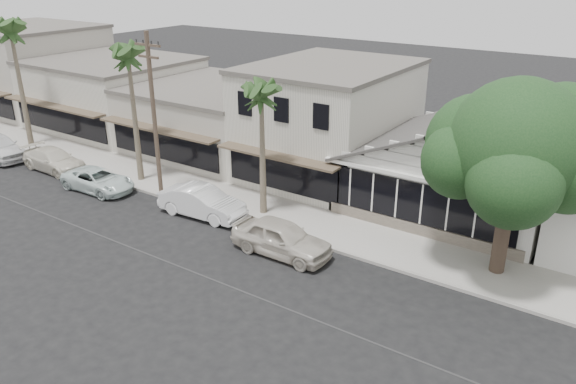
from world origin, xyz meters
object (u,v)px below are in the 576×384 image
Objects in this scene: car_0 at (281,238)px; car_3 at (54,160)px; car_1 at (202,202)px; shade_tree at (516,149)px; car_2 at (98,180)px; utility_pole at (154,112)px.

car_0 reaches higher than car_3.
shade_tree is (14.15, 2.92, 4.72)m from car_1.
car_1 reaches higher than car_2.
car_1 is at bearing -88.76° from car_3.
utility_pole is 1.91× the size of car_1.
car_1 is (-5.71, 1.03, -0.03)m from car_0.
car_2 is (-3.50, -1.49, -4.16)m from utility_pole.
car_1 is at bearing 79.17° from car_0.
car_0 is at bearing -93.75° from car_2.
car_0 is 1.00× the size of car_3.
car_0 is at bearing -92.29° from car_3.
utility_pole reaches higher than car_0.
car_1 is 15.20m from shade_tree.
utility_pole is 1.08× the size of shade_tree.
car_1 is 0.99× the size of car_3.
utility_pole reaches higher than car_1.
car_0 is at bearing -10.53° from utility_pole.
utility_pole reaches higher than car_2.
car_2 is 5.04m from car_3.
car_0 is 10.43m from shade_tree.
car_0 is at bearing -154.92° from shade_tree.
car_3 is at bearing 80.68° from car_2.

